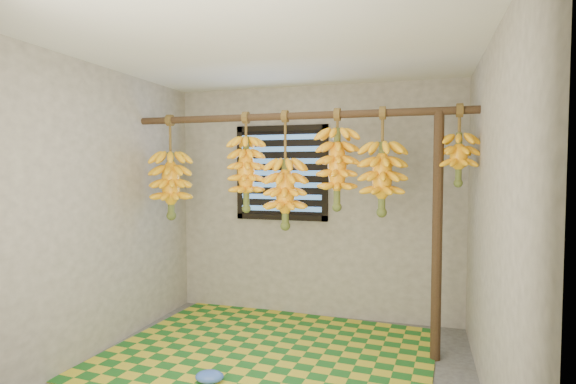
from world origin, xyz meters
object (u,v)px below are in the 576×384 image
(banana_bunch_b, at_px, (246,174))
(banana_bunch_c, at_px, (285,193))
(banana_bunch_d, at_px, (337,169))
(banana_bunch_e, at_px, (382,178))
(banana_bunch_a, at_px, (171,185))
(woven_mat, at_px, (269,353))
(banana_bunch_f, at_px, (459,159))
(plastic_bag, at_px, (210,377))
(support_post, at_px, (437,237))

(banana_bunch_b, xyz_separation_m, banana_bunch_c, (0.37, -0.00, -0.17))
(banana_bunch_d, distance_m, banana_bunch_e, 0.38)
(banana_bunch_a, bearing_deg, woven_mat, -14.00)
(woven_mat, bearing_deg, banana_bunch_e, 16.72)
(banana_bunch_e, relative_size, banana_bunch_f, 1.39)
(plastic_bag, relative_size, banana_bunch_a, 0.21)
(banana_bunch_a, xyz_separation_m, banana_bunch_e, (1.97, 0.00, 0.08))
(support_post, relative_size, banana_bunch_e, 2.26)
(woven_mat, bearing_deg, support_post, 11.39)
(banana_bunch_b, distance_m, banana_bunch_d, 0.83)
(banana_bunch_e, bearing_deg, support_post, 0.00)
(banana_bunch_d, bearing_deg, banana_bunch_e, 0.00)
(plastic_bag, distance_m, banana_bunch_a, 1.82)
(plastic_bag, distance_m, banana_bunch_c, 1.59)
(banana_bunch_a, bearing_deg, plastic_bag, -46.92)
(plastic_bag, distance_m, banana_bunch_f, 2.49)
(woven_mat, xyz_separation_m, banana_bunch_f, (1.48, 0.27, 1.62))
(banana_bunch_b, bearing_deg, banana_bunch_d, -0.00)
(support_post, distance_m, banana_bunch_e, 0.64)
(banana_bunch_e, height_order, banana_bunch_f, same)
(banana_bunch_c, bearing_deg, support_post, 0.00)
(banana_bunch_d, xyz_separation_m, banana_bunch_f, (0.96, 0.00, 0.08))
(banana_bunch_a, relative_size, banana_bunch_d, 1.14)
(woven_mat, bearing_deg, banana_bunch_c, 77.36)
(banana_bunch_e, xyz_separation_m, banana_bunch_f, (0.59, 0.00, 0.15))
(banana_bunch_a, relative_size, banana_bunch_e, 1.10)
(woven_mat, relative_size, banana_bunch_f, 4.11)
(support_post, bearing_deg, banana_bunch_e, 180.00)
(plastic_bag, relative_size, banana_bunch_c, 0.20)
(banana_bunch_b, height_order, banana_bunch_f, same)
(support_post, relative_size, banana_bunch_d, 2.36)
(banana_bunch_f, bearing_deg, plastic_bag, -152.36)
(support_post, xyz_separation_m, banana_bunch_f, (0.15, 0.00, 0.62))
(support_post, relative_size, woven_mat, 0.76)
(banana_bunch_b, bearing_deg, plastic_bag, -85.43)
(woven_mat, bearing_deg, banana_bunch_d, 27.34)
(woven_mat, distance_m, banana_bunch_d, 1.65)
(woven_mat, relative_size, banana_bunch_c, 2.55)
(banana_bunch_c, bearing_deg, banana_bunch_a, 180.00)
(woven_mat, distance_m, plastic_bag, 0.67)
(banana_bunch_d, bearing_deg, plastic_bag, -129.98)
(banana_bunch_b, height_order, banana_bunch_e, same)
(plastic_bag, relative_size, banana_bunch_d, 0.25)
(banana_bunch_a, distance_m, banana_bunch_c, 1.14)
(support_post, distance_m, plastic_bag, 2.04)
(banana_bunch_f, bearing_deg, support_post, -180.00)
(woven_mat, height_order, banana_bunch_c, banana_bunch_c)
(plastic_bag, height_order, banana_bunch_f, banana_bunch_f)
(banana_bunch_e, bearing_deg, banana_bunch_d, 180.00)
(banana_bunch_c, bearing_deg, woven_mat, -102.64)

